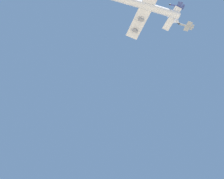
# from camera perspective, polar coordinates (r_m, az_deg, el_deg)

# --- Properties ---
(carrier_jet) EXTENTS (74.86, 59.78, 21.20)m
(carrier_jet) POSITION_cam_1_polar(r_m,az_deg,el_deg) (169.71, 11.31, 25.89)
(carrier_jet) COLOR white
(chase_jet_lead) EXTENTS (14.15, 11.09, 4.00)m
(chase_jet_lead) POSITION_cam_1_polar(r_m,az_deg,el_deg) (180.61, 21.19, 24.83)
(chase_jet_lead) COLOR #38478C
(chase_jet_trailing) EXTENTS (14.61, 10.14, 4.00)m
(chase_jet_trailing) POSITION_cam_1_polar(r_m,az_deg,el_deg) (161.55, 23.78, 19.12)
(chase_jet_trailing) COLOR #999EA3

